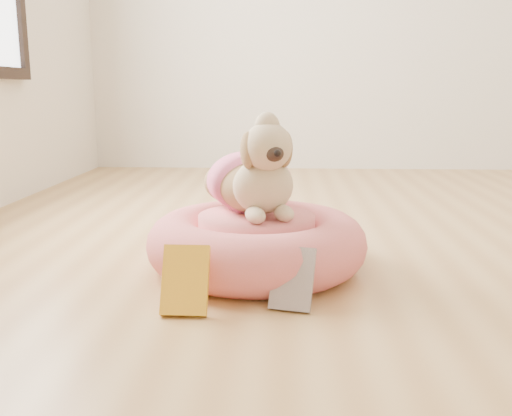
{
  "coord_description": "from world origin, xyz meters",
  "views": [
    {
      "loc": [
        -0.56,
        -2.07,
        0.59
      ],
      "look_at": [
        -0.65,
        -0.3,
        0.22
      ],
      "focal_mm": 40.0,
      "sensor_mm": 36.0,
      "label": 1
    }
  ],
  "objects_px": {
    "book_yellow": "(185,280)",
    "dog": "(254,162)",
    "pet_bed": "(257,243)",
    "book_white": "(293,279)"
  },
  "relations": [
    {
      "from": "book_yellow",
      "to": "dog",
      "type": "bearing_deg",
      "value": 69.73
    },
    {
      "from": "pet_bed",
      "to": "book_yellow",
      "type": "distance_m",
      "value": 0.42
    },
    {
      "from": "pet_bed",
      "to": "book_white",
      "type": "relative_size",
      "value": 4.11
    },
    {
      "from": "pet_bed",
      "to": "book_yellow",
      "type": "height_order",
      "value": "pet_bed"
    },
    {
      "from": "pet_bed",
      "to": "dog",
      "type": "height_order",
      "value": "dog"
    },
    {
      "from": "book_white",
      "to": "dog",
      "type": "bearing_deg",
      "value": 121.95
    },
    {
      "from": "dog",
      "to": "book_white",
      "type": "height_order",
      "value": "dog"
    },
    {
      "from": "pet_bed",
      "to": "book_white",
      "type": "bearing_deg",
      "value": -71.07
    },
    {
      "from": "book_white",
      "to": "book_yellow",
      "type": "bearing_deg",
      "value": -157.15
    },
    {
      "from": "pet_bed",
      "to": "dog",
      "type": "relative_size",
      "value": 1.56
    }
  ]
}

